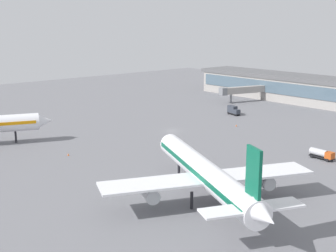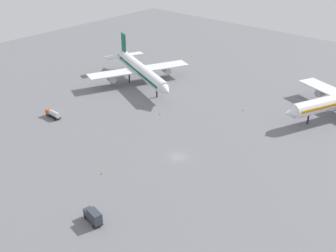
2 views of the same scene
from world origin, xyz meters
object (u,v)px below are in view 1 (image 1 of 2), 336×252
at_px(safety_cone_near_gate, 180,155).
at_px(safety_cone_far_side, 68,154).
at_px(catering_truck, 233,110).
at_px(fuel_truck, 322,154).
at_px(safety_cone_mid_apron, 236,125).
at_px(airplane_at_gate, 205,173).

height_order(safety_cone_near_gate, safety_cone_far_side, same).
xyz_separation_m(safety_cone_near_gate, safety_cone_far_side, (19.37, 21.48, 0.00)).
height_order(catering_truck, safety_cone_far_side, catering_truck).
xyz_separation_m(fuel_truck, safety_cone_mid_apron, (38.59, -12.27, -1.09)).
height_order(airplane_at_gate, safety_cone_near_gate, airplane_at_gate).
xyz_separation_m(airplane_at_gate, safety_cone_mid_apron, (38.71, -54.23, -5.42)).
bearing_deg(safety_cone_mid_apron, safety_cone_far_side, 84.03).
height_order(airplane_at_gate, fuel_truck, airplane_at_gate).
distance_m(airplane_at_gate, catering_truck, 85.98).
bearing_deg(safety_cone_near_gate, catering_truck, -62.57).
bearing_deg(airplane_at_gate, safety_cone_mid_apron, -30.86).
bearing_deg(safety_cone_mid_apron, catering_truck, -46.04).
xyz_separation_m(safety_cone_near_gate, safety_cone_mid_apron, (13.21, -37.45, 0.00)).
relative_size(fuel_truck, catering_truck, 1.09).
distance_m(airplane_at_gate, fuel_truck, 42.18).
bearing_deg(safety_cone_near_gate, fuel_truck, -135.22).
xyz_separation_m(airplane_at_gate, fuel_truck, (0.12, -41.96, -4.33)).
relative_size(airplane_at_gate, safety_cone_far_side, 81.55).
bearing_deg(safety_cone_near_gate, safety_cone_mid_apron, -70.57).
bearing_deg(fuel_truck, airplane_at_gate, -87.35).
bearing_deg(safety_cone_far_side, safety_cone_near_gate, -132.05).
bearing_deg(safety_cone_far_side, catering_truck, -84.27).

